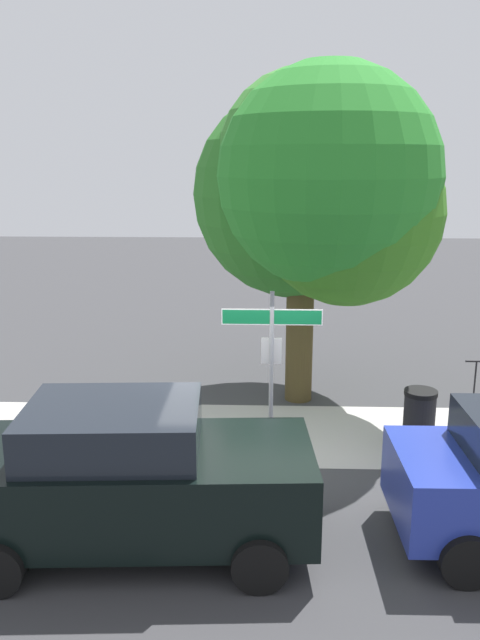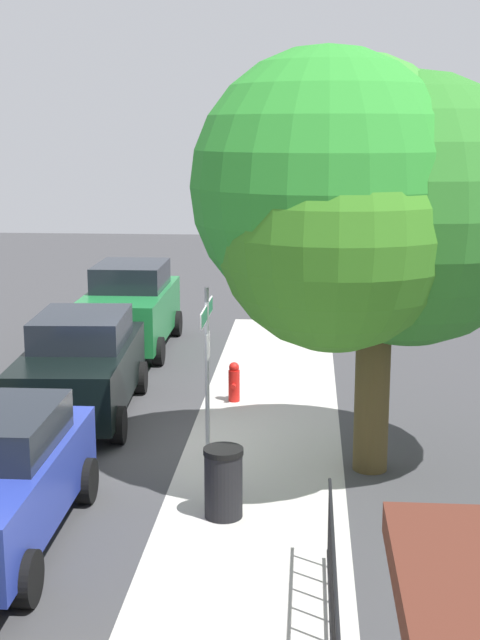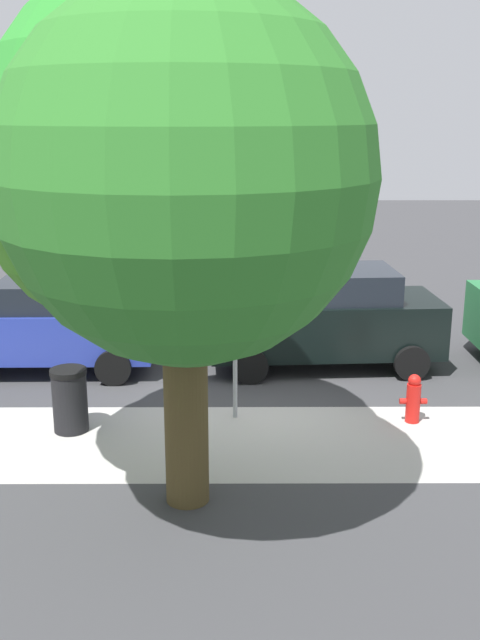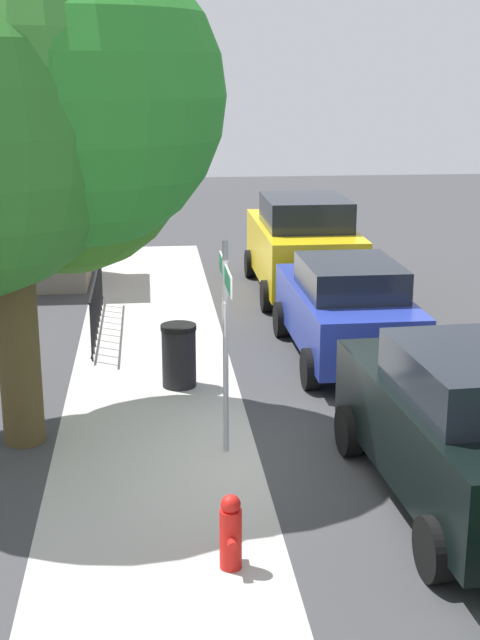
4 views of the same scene
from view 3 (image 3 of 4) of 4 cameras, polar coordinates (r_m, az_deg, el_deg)
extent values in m
plane|color=#38383A|center=(12.22, 1.04, -6.71)|extent=(60.00, 60.00, 0.00)
cube|color=#ABA8A2|center=(11.16, -9.26, -9.17)|extent=(24.00, 2.60, 0.00)
cylinder|color=#9EA0A5|center=(11.39, -0.38, -1.12)|extent=(0.07, 0.07, 2.73)
cube|color=#0F723D|center=(11.15, -0.39, 3.64)|extent=(1.52, 0.02, 0.22)
cube|color=white|center=(11.15, -0.39, 3.64)|extent=(1.55, 0.02, 0.25)
cube|color=silver|center=(11.25, -0.39, 0.88)|extent=(0.32, 0.02, 0.42)
cylinder|color=#483C1F|center=(8.92, -4.20, -5.51)|extent=(0.53, 0.53, 2.87)
sphere|color=#377C20|center=(9.09, -9.18, 9.95)|extent=(3.34, 3.34, 3.34)
sphere|color=#398630|center=(8.66, -4.29, 16.26)|extent=(3.05, 3.05, 3.05)
sphere|color=#29862A|center=(9.14, -6.75, 13.95)|extent=(3.88, 3.88, 3.88)
sphere|color=#2B7326|center=(7.87, -4.13, 11.05)|extent=(4.01, 4.01, 4.01)
cube|color=black|center=(14.06, 6.42, -0.28)|extent=(4.37, 2.06, 0.99)
cube|color=black|center=(13.92, 7.56, 2.79)|extent=(2.14, 1.71, 0.55)
cylinder|color=black|center=(13.17, 0.78, -3.55)|extent=(0.65, 0.26, 0.64)
cylinder|color=black|center=(14.89, 0.25, -1.27)|extent=(0.65, 0.26, 0.64)
cylinder|color=black|center=(13.70, 13.02, -3.20)|extent=(0.65, 0.26, 0.64)
cylinder|color=black|center=(15.36, 11.14, -1.04)|extent=(0.65, 0.26, 0.64)
cube|color=#24359B|center=(14.24, -14.84, -0.73)|extent=(4.13, 1.75, 0.89)
cube|color=black|center=(14.01, -14.06, 2.01)|extent=(1.99, 1.52, 0.51)
cylinder|color=black|center=(13.30, -9.70, -3.59)|extent=(0.64, 0.23, 0.64)
cylinder|color=black|center=(14.90, -8.74, -1.44)|extent=(0.64, 0.23, 0.64)
cylinder|color=red|center=(11.86, 13.15, -6.24)|extent=(0.22, 0.22, 0.62)
sphere|color=red|center=(11.73, 13.27, -4.55)|extent=(0.20, 0.20, 0.20)
cylinder|color=red|center=(11.89, 13.92, -6.08)|extent=(0.10, 0.09, 0.09)
cylinder|color=red|center=(11.82, 12.40, -6.12)|extent=(0.10, 0.09, 0.09)
cylinder|color=black|center=(11.49, -12.93, -6.20)|extent=(0.52, 0.52, 0.90)
cylinder|color=black|center=(11.32, -13.08, -3.89)|extent=(0.55, 0.55, 0.08)
camera|label=1|loc=(20.51, 0.09, 15.76)|focal=36.16mm
camera|label=2|loc=(16.61, -57.58, 10.44)|focal=49.84mm
camera|label=4|loc=(14.45, 47.15, 11.08)|focal=49.95mm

